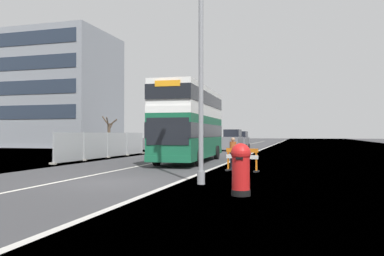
% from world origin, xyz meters
% --- Properties ---
extents(ground, '(140.00, 280.00, 0.10)m').
position_xyz_m(ground, '(0.58, 0.12, -0.05)').
color(ground, '#38383A').
extents(double_decker_bus, '(3.25, 11.00, 4.91)m').
position_xyz_m(double_decker_bus, '(-0.02, 11.28, 2.61)').
color(double_decker_bus, '#145638').
rests_on(double_decker_bus, ground).
extents(lamppost_foreground, '(0.29, 0.70, 9.57)m').
position_xyz_m(lamppost_foreground, '(3.55, 0.44, 4.54)').
color(lamppost_foreground, gray).
rests_on(lamppost_foreground, ground).
extents(red_pillar_postbox, '(0.61, 0.61, 1.60)m').
position_xyz_m(red_pillar_postbox, '(5.37, -1.73, 0.87)').
color(red_pillar_postbox, black).
rests_on(red_pillar_postbox, ground).
extents(roadworks_barrier, '(1.74, 0.89, 1.15)m').
position_xyz_m(roadworks_barrier, '(4.27, 5.76, 0.73)').
color(roadworks_barrier, orange).
rests_on(roadworks_barrier, ground).
extents(construction_site_fence, '(0.44, 13.80, 2.01)m').
position_xyz_m(construction_site_fence, '(-7.46, 13.61, 0.96)').
color(construction_site_fence, '#A8AAAD').
rests_on(construction_site_fence, ground).
extents(car_oncoming_near, '(2.01, 3.80, 2.34)m').
position_xyz_m(car_oncoming_near, '(-0.21, 28.48, 1.09)').
color(car_oncoming_near, slate).
rests_on(car_oncoming_near, ground).
extents(car_receding_mid, '(2.08, 4.04, 2.17)m').
position_xyz_m(car_receding_mid, '(-0.42, 34.86, 1.02)').
color(car_receding_mid, slate).
rests_on(car_receding_mid, ground).
extents(bare_tree_far_verge_near, '(2.09, 1.88, 4.16)m').
position_xyz_m(bare_tree_far_verge_near, '(-16.85, 31.35, 1.99)').
color(bare_tree_far_verge_near, '#4C3D2D').
rests_on(bare_tree_far_verge_near, ground).
extents(pedestrian_at_kerb, '(0.34, 0.34, 1.69)m').
position_xyz_m(pedestrian_at_kerb, '(3.72, 6.29, 0.85)').
color(pedestrian_at_kerb, '#2D3342').
rests_on(pedestrian_at_kerb, ground).
extents(backdrop_office_block, '(25.60, 12.13, 16.25)m').
position_xyz_m(backdrop_office_block, '(-32.31, 35.13, 8.13)').
color(backdrop_office_block, gray).
rests_on(backdrop_office_block, ground).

